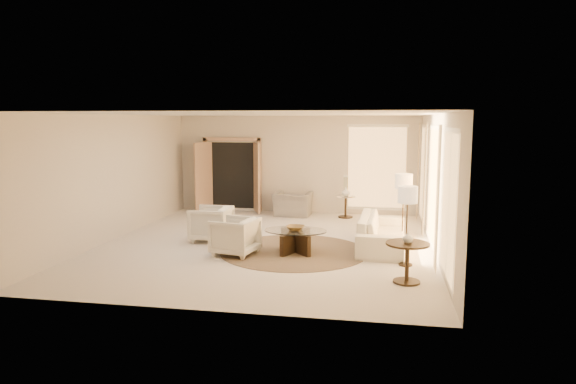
% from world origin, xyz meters
% --- Properties ---
extents(room, '(7.04, 8.04, 2.83)m').
position_xyz_m(room, '(0.00, 0.00, 1.40)').
color(room, beige).
rests_on(room, ground).
extents(windows_right, '(0.10, 6.40, 2.40)m').
position_xyz_m(windows_right, '(3.45, 0.10, 1.35)').
color(windows_right, '#EBAD5E').
rests_on(windows_right, room).
extents(window_back_corner, '(1.70, 0.10, 2.40)m').
position_xyz_m(window_back_corner, '(2.30, 3.95, 1.35)').
color(window_back_corner, '#EBAD5E').
rests_on(window_back_corner, room).
extents(curtains_right, '(0.06, 5.20, 2.60)m').
position_xyz_m(curtains_right, '(3.40, 1.00, 1.30)').
color(curtains_right, '#CBB48A').
rests_on(curtains_right, room).
extents(french_doors, '(1.95, 0.66, 2.16)m').
position_xyz_m(french_doors, '(-1.90, 3.82, 1.07)').
color(french_doors, tan).
rests_on(french_doors, room).
extents(area_rug, '(3.61, 3.61, 0.01)m').
position_xyz_m(area_rug, '(0.69, -0.52, 0.01)').
color(area_rug, '#3C2C1E').
rests_on(area_rug, room).
extents(sofa, '(1.02, 2.40, 0.69)m').
position_xyz_m(sofa, '(2.46, 0.13, 0.35)').
color(sofa, silver).
rests_on(sofa, room).
extents(armchair_left, '(0.78, 0.83, 0.85)m').
position_xyz_m(armchair_left, '(-1.29, 0.09, 0.42)').
color(armchair_left, silver).
rests_on(armchair_left, room).
extents(armchair_right, '(0.90, 0.94, 0.82)m').
position_xyz_m(armchair_right, '(-0.44, -0.96, 0.41)').
color(armchair_right, silver).
rests_on(armchair_right, room).
extents(accent_chair, '(1.05, 0.70, 0.90)m').
position_xyz_m(accent_chair, '(-0.01, 3.40, 0.45)').
color(accent_chair, gray).
rests_on(accent_chair, room).
extents(coffee_table, '(1.46, 1.46, 0.47)m').
position_xyz_m(coffee_table, '(0.73, -0.60, 0.29)').
color(coffee_table, black).
rests_on(coffee_table, room).
extents(end_table, '(0.72, 0.72, 0.68)m').
position_xyz_m(end_table, '(2.87, -2.20, 0.46)').
color(end_table, black).
rests_on(end_table, room).
extents(side_table, '(0.52, 0.52, 0.61)m').
position_xyz_m(side_table, '(1.48, 3.40, 0.37)').
color(side_table, black).
rests_on(side_table, room).
extents(floor_lamp_near, '(0.37, 0.37, 1.54)m').
position_xyz_m(floor_lamp_near, '(2.90, 0.53, 1.31)').
color(floor_lamp_near, black).
rests_on(floor_lamp_near, room).
extents(floor_lamp_far, '(0.36, 0.36, 1.48)m').
position_xyz_m(floor_lamp_far, '(2.90, -1.15, 1.26)').
color(floor_lamp_far, black).
rests_on(floor_lamp_far, room).
extents(bowl, '(0.38, 0.38, 0.09)m').
position_xyz_m(bowl, '(0.73, -0.60, 0.51)').
color(bowl, brown).
rests_on(bowl, coffee_table).
extents(end_vase, '(0.21, 0.21, 0.18)m').
position_xyz_m(end_vase, '(2.87, -2.20, 0.76)').
color(end_vase, white).
rests_on(end_vase, end_table).
extents(side_vase, '(0.25, 0.25, 0.23)m').
position_xyz_m(side_vase, '(1.48, 3.40, 0.72)').
color(side_vase, white).
rests_on(side_vase, side_table).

